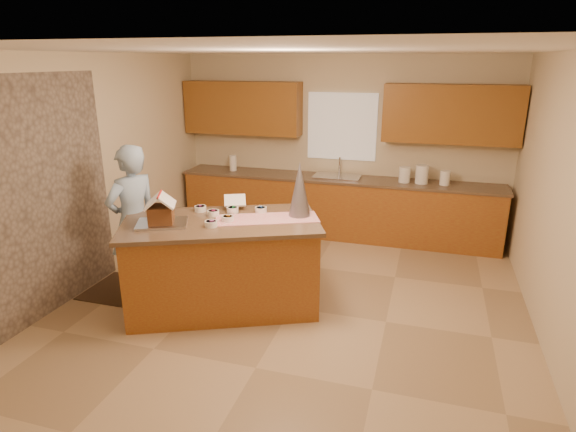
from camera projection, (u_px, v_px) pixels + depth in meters
The scene contains 28 objects.
floor at pixel (291, 308), 5.32m from camera, with size 5.50×5.50×0.00m, color tan.
ceiling at pixel (292, 50), 4.48m from camera, with size 5.50×5.50×0.00m, color silver.
wall_back at pixel (342, 146), 7.41m from camera, with size 5.50×5.50×0.00m, color beige.
wall_front at pixel (137, 326), 2.40m from camera, with size 5.50×5.50×0.00m, color beige.
wall_left at pixel (86, 174), 5.58m from camera, with size 5.50×5.50×0.00m, color beige.
wall_right at pixel (565, 211), 4.22m from camera, with size 5.50×5.50×0.00m, color beige.
stone_accent at pixel (36, 201), 4.88m from camera, with size 2.50×2.50×0.00m, color gray.
window_curtain at pixel (342, 127), 7.29m from camera, with size 1.05×0.03×1.00m, color white.
back_counter_base at pixel (336, 208), 7.41m from camera, with size 4.80×0.60×0.88m, color #90601D.
back_counter_top at pixel (337, 179), 7.27m from camera, with size 4.85×0.63×0.04m, color brown.
upper_cabinet_left at pixel (243, 108), 7.50m from camera, with size 1.85×0.35×0.80m, color #90601E.
upper_cabinet_right at pixel (451, 114), 6.65m from camera, with size 1.85×0.35×0.80m, color #90601E.
sink at pixel (337, 179), 7.28m from camera, with size 0.70×0.45×0.12m, color silver.
faucet at pixel (340, 166), 7.39m from camera, with size 0.03×0.03×0.28m, color silver.
island_base at pixel (223, 266), 5.23m from camera, with size 1.96×0.98×0.96m, color #90601D.
island_top at pixel (221, 223), 5.07m from camera, with size 2.05×1.07×0.04m, color brown.
table_runner at pixel (267, 218), 5.12m from camera, with size 1.09×0.39×0.01m, color #A70B1A.
baking_tray at pixel (162, 223), 4.93m from camera, with size 0.50×0.37×0.03m, color silver.
cookbook at pixel (235, 200), 5.44m from camera, with size 0.24×0.02×0.20m, color white.
tinsel_tree at pixel (300, 189), 5.13m from camera, with size 0.24×0.24×0.60m, color #AFADB9.
rug at pixel (137, 291), 5.69m from camera, with size 1.18×0.77×0.01m, color black.
boy at pixel (134, 222), 5.40m from camera, with size 0.64×0.42×1.74m, color #90ADCC.
canister_a at pixel (405, 175), 6.96m from camera, with size 0.16×0.16×0.22m, color white.
canister_b at pixel (422, 174), 6.89m from camera, with size 0.18×0.18×0.26m, color white.
canister_c at pixel (445, 178), 6.81m from camera, with size 0.14×0.14×0.20m, color white.
paper_towel at pixel (233, 163), 7.69m from camera, with size 0.11×0.11×0.24m, color white.
gingerbread_house at pixel (161, 212), 4.89m from camera, with size 0.40×0.40×0.31m.
candy_bowls at pixel (224, 214), 5.19m from camera, with size 0.80×0.72×0.06m.
Camera 1 is at (1.33, -4.55, 2.62)m, focal length 29.99 mm.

